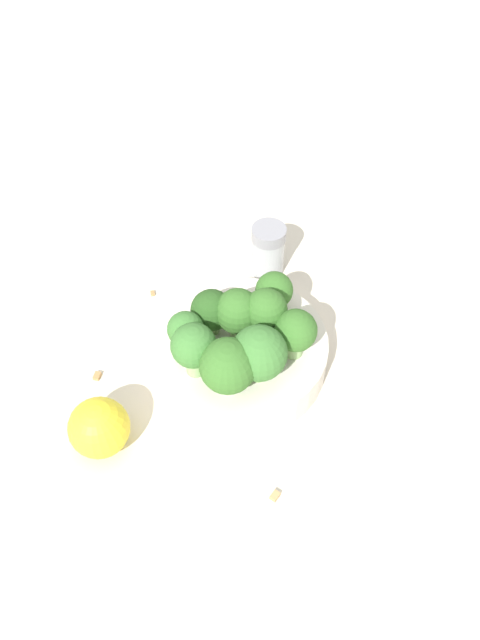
# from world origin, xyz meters

# --- Properties ---
(ground_plane) EXTENTS (3.00, 3.00, 0.00)m
(ground_plane) POSITION_xyz_m (0.00, 0.00, 0.00)
(ground_plane) COLOR beige
(bowl) EXTENTS (0.17, 0.17, 0.04)m
(bowl) POSITION_xyz_m (0.00, 0.00, 0.02)
(bowl) COLOR silver
(bowl) RESTS_ON ground_plane
(broccoli_floret_0) EXTENTS (0.05, 0.05, 0.06)m
(broccoli_floret_0) POSITION_xyz_m (0.05, 0.01, 0.07)
(broccoli_floret_0) COLOR #7A9E5B
(broccoli_floret_0) RESTS_ON bowl
(broccoli_floret_1) EXTENTS (0.04, 0.04, 0.06)m
(broccoli_floret_1) POSITION_xyz_m (-0.01, 0.00, 0.07)
(broccoli_floret_1) COLOR #8EB770
(broccoli_floret_1) RESTS_ON bowl
(broccoli_floret_2) EXTENTS (0.04, 0.04, 0.06)m
(broccoli_floret_2) POSITION_xyz_m (0.00, 0.02, 0.07)
(broccoli_floret_2) COLOR #84AD66
(broccoli_floret_2) RESTS_ON bowl
(broccoli_floret_3) EXTENTS (0.03, 0.03, 0.05)m
(broccoli_floret_3) POSITION_xyz_m (0.00, -0.05, 0.07)
(broccoli_floret_3) COLOR #7A9E5B
(broccoli_floret_3) RESTS_ON bowl
(broccoli_floret_4) EXTENTS (0.04, 0.04, 0.05)m
(broccoli_floret_4) POSITION_xyz_m (-0.02, -0.02, 0.06)
(broccoli_floret_4) COLOR #7A9E5B
(broccoli_floret_4) RESTS_ON bowl
(broccoli_floret_5) EXTENTS (0.04, 0.04, 0.05)m
(broccoli_floret_5) POSITION_xyz_m (0.03, 0.04, 0.07)
(broccoli_floret_5) COLOR #8EB770
(broccoli_floret_5) RESTS_ON bowl
(broccoli_floret_6) EXTENTS (0.04, 0.04, 0.05)m
(broccoli_floret_6) POSITION_xyz_m (-0.03, 0.04, 0.06)
(broccoli_floret_6) COLOR #7A9E5B
(broccoli_floret_6) RESTS_ON bowl
(broccoli_floret_7) EXTENTS (0.04, 0.04, 0.06)m
(broccoli_floret_7) POSITION_xyz_m (0.02, -0.05, 0.07)
(broccoli_floret_7) COLOR #8EB770
(broccoli_floret_7) RESTS_ON bowl
(broccoli_floret_8) EXTENTS (0.05, 0.05, 0.06)m
(broccoli_floret_8) POSITION_xyz_m (0.05, -0.02, 0.07)
(broccoli_floret_8) COLOR #8EB770
(broccoli_floret_8) RESTS_ON bowl
(pepper_shaker) EXTENTS (0.04, 0.04, 0.06)m
(pepper_shaker) POSITION_xyz_m (-0.12, 0.06, 0.03)
(pepper_shaker) COLOR #B2B7BC
(pepper_shaker) RESTS_ON ground_plane
(lemon_wedge) EXTENTS (0.05, 0.05, 0.05)m
(lemon_wedge) POSITION_xyz_m (0.06, -0.14, 0.03)
(lemon_wedge) COLOR yellow
(lemon_wedge) RESTS_ON ground_plane
(almond_crumb_0) EXTENTS (0.01, 0.01, 0.01)m
(almond_crumb_0) POSITION_xyz_m (-0.02, -0.14, 0.00)
(almond_crumb_0) COLOR #AD7F4C
(almond_crumb_0) RESTS_ON ground_plane
(almond_crumb_1) EXTENTS (0.01, 0.01, 0.01)m
(almond_crumb_1) POSITION_xyz_m (0.14, -0.01, 0.00)
(almond_crumb_1) COLOR tan
(almond_crumb_1) RESTS_ON ground_plane
(almond_crumb_2) EXTENTS (0.01, 0.00, 0.01)m
(almond_crumb_2) POSITION_xyz_m (-0.11, -0.07, 0.00)
(almond_crumb_2) COLOR #AD7F4C
(almond_crumb_2) RESTS_ON ground_plane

